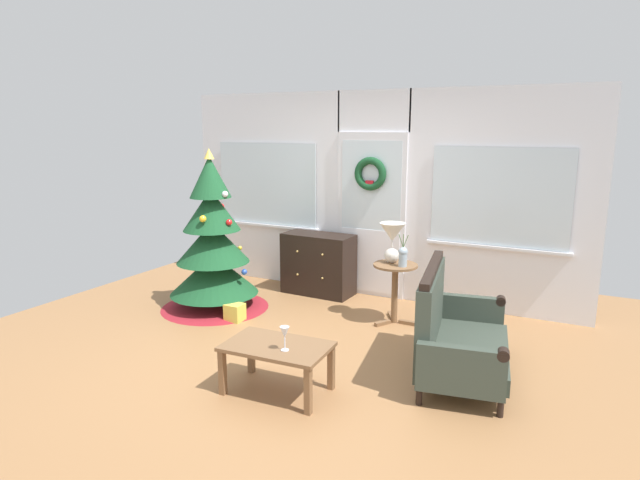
% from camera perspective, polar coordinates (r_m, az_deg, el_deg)
% --- Properties ---
extents(ground_plane, '(6.76, 6.76, 0.00)m').
position_cam_1_polar(ground_plane, '(5.29, -3.27, -11.71)').
color(ground_plane, '#996B42').
extents(back_wall_with_door, '(5.20, 0.19, 2.55)m').
position_cam_1_polar(back_wall_with_door, '(6.78, 5.56, 4.77)').
color(back_wall_with_door, white).
rests_on(back_wall_with_door, ground).
extents(christmas_tree, '(1.27, 1.27, 1.88)m').
position_cam_1_polar(christmas_tree, '(6.44, -11.21, -1.21)').
color(christmas_tree, '#4C331E').
rests_on(christmas_tree, ground).
extents(dresser_cabinet, '(0.91, 0.47, 0.78)m').
position_cam_1_polar(dresser_cabinet, '(6.93, -0.17, -2.54)').
color(dresser_cabinet, black).
rests_on(dresser_cabinet, ground).
extents(settee_sofa, '(0.91, 1.47, 0.96)m').
position_cam_1_polar(settee_sofa, '(4.86, 13.78, -9.47)').
color(settee_sofa, black).
rests_on(settee_sofa, ground).
extents(side_table, '(0.50, 0.48, 0.66)m').
position_cam_1_polar(side_table, '(5.95, 7.91, -4.30)').
color(side_table, brown).
rests_on(side_table, ground).
extents(table_lamp, '(0.28, 0.28, 0.44)m').
position_cam_1_polar(table_lamp, '(5.89, 7.62, 0.30)').
color(table_lamp, silver).
rests_on(table_lamp, side_table).
extents(flower_vase, '(0.11, 0.10, 0.35)m').
position_cam_1_polar(flower_vase, '(5.78, 8.74, -1.65)').
color(flower_vase, '#99ADBC').
rests_on(flower_vase, side_table).
extents(coffee_table, '(0.87, 0.56, 0.41)m').
position_cam_1_polar(coffee_table, '(4.45, -4.55, -11.65)').
color(coffee_table, brown).
rests_on(coffee_table, ground).
extents(wine_glass, '(0.08, 0.08, 0.20)m').
position_cam_1_polar(wine_glass, '(4.26, -3.75, -9.78)').
color(wine_glass, silver).
rests_on(wine_glass, coffee_table).
extents(gift_box, '(0.19, 0.17, 0.19)m').
position_cam_1_polar(gift_box, '(6.13, -8.97, -7.53)').
color(gift_box, '#D8C64C').
rests_on(gift_box, ground).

